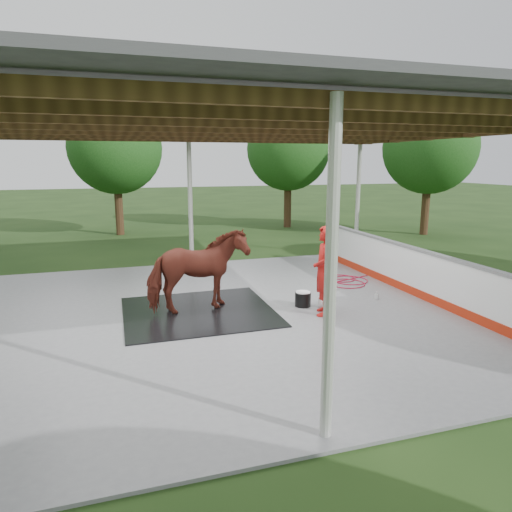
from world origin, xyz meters
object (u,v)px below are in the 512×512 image
object	(u,v)px
dasher_board	(413,272)
handler	(324,271)
horse	(198,271)
wash_bucket	(303,299)

from	to	relation	value
dasher_board	handler	xyz separation A→B (m)	(-2.74, -0.73, 0.40)
horse	wash_bucket	world-z (taller)	horse
dasher_board	horse	distance (m)	5.23
horse	handler	distance (m)	2.64
handler	wash_bucket	size ratio (longest dim) A/B	5.30
handler	wash_bucket	world-z (taller)	handler
dasher_board	wash_bucket	world-z (taller)	dasher_board
horse	handler	size ratio (longest dim) A/B	1.10
dasher_board	horse	xyz separation A→B (m)	(-5.22, 0.18, 0.36)
wash_bucket	horse	bearing A→B (deg)	172.87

